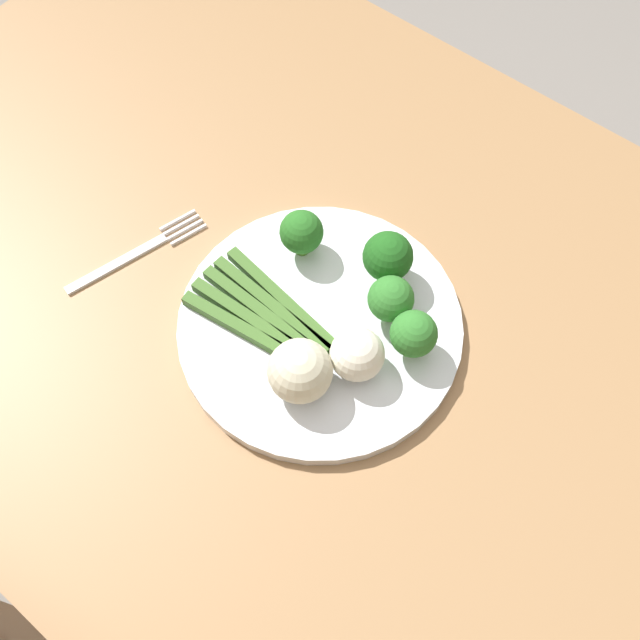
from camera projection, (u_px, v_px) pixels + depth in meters
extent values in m
cube|color=gray|center=(344.00, 512.00, 1.43)|extent=(6.00, 6.00, 0.02)
cube|color=#9E754C|center=(363.00, 340.00, 0.79)|extent=(1.35, 0.80, 0.04)
cylinder|color=#9E754C|center=(204.00, 120.00, 1.42)|extent=(0.07, 0.07, 0.70)
cylinder|color=white|center=(320.00, 326.00, 0.77)|extent=(0.29, 0.29, 0.01)
cube|color=#3D6626|center=(281.00, 299.00, 0.77)|extent=(0.16, 0.03, 0.01)
cube|color=#3D6626|center=(271.00, 306.00, 0.76)|extent=(0.16, 0.02, 0.01)
cube|color=#3D6626|center=(263.00, 314.00, 0.76)|extent=(0.16, 0.02, 0.01)
cube|color=#3D6626|center=(255.00, 323.00, 0.75)|extent=(0.16, 0.02, 0.01)
cube|color=#3D6626|center=(249.00, 333.00, 0.75)|extent=(0.16, 0.03, 0.01)
cylinder|color=#609E3D|center=(411.00, 346.00, 0.74)|extent=(0.02, 0.02, 0.02)
sphere|color=#337A2D|center=(414.00, 334.00, 0.72)|extent=(0.05, 0.05, 0.05)
cylinder|color=#568E33|center=(302.00, 246.00, 0.79)|extent=(0.02, 0.02, 0.02)
sphere|color=#286B23|center=(301.00, 232.00, 0.77)|extent=(0.05, 0.05, 0.05)
cylinder|color=#4C7F2B|center=(386.00, 271.00, 0.78)|extent=(0.02, 0.02, 0.02)
sphere|color=#1E5B1C|center=(388.00, 256.00, 0.75)|extent=(0.05, 0.05, 0.05)
cylinder|color=#609E3D|center=(389.00, 311.00, 0.76)|extent=(0.02, 0.02, 0.02)
sphere|color=#337A2D|center=(391.00, 299.00, 0.73)|extent=(0.05, 0.05, 0.05)
sphere|color=white|center=(357.00, 354.00, 0.71)|extent=(0.05, 0.05, 0.05)
sphere|color=beige|center=(300.00, 371.00, 0.70)|extent=(0.06, 0.06, 0.06)
cube|color=silver|center=(117.00, 264.00, 0.81)|extent=(0.04, 0.12, 0.00)
cube|color=silver|center=(189.00, 235.00, 0.83)|extent=(0.02, 0.04, 0.00)
cube|color=silver|center=(185.00, 230.00, 0.83)|extent=(0.02, 0.04, 0.00)
cube|color=silver|center=(181.00, 225.00, 0.83)|extent=(0.02, 0.04, 0.00)
cube|color=silver|center=(178.00, 220.00, 0.84)|extent=(0.02, 0.04, 0.00)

